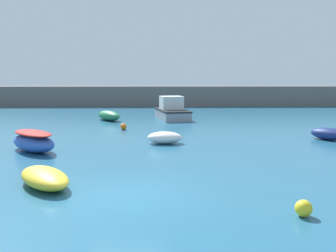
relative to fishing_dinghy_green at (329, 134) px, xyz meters
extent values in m
cube|color=#235B7A|center=(-10.38, -9.62, -0.44)|extent=(120.00, 120.00, 0.20)
cube|color=#66605B|center=(-10.38, 23.55, 0.82)|extent=(67.53, 2.70, 2.32)
ellipsoid|color=navy|center=(0.00, 0.00, 0.00)|extent=(2.08, 2.27, 0.68)
ellipsoid|color=#2D56B7|center=(-15.40, -2.90, 0.07)|extent=(3.18, 3.22, 0.82)
ellipsoid|color=red|center=(-15.40, -2.90, 0.53)|extent=(2.86, 2.90, 0.24)
ellipsoid|color=white|center=(-9.17, -0.97, -0.02)|extent=(1.88, 1.23, 0.63)
ellipsoid|color=yellow|center=(-13.13, -8.63, -0.04)|extent=(2.61, 2.93, 0.60)
ellipsoid|color=#287A4C|center=(-13.52, 9.27, 0.05)|extent=(2.62, 3.02, 0.78)
cube|color=gray|center=(-8.44, 10.12, 0.00)|extent=(2.93, 4.78, 0.68)
cube|color=black|center=(-8.44, 10.12, 0.41)|extent=(2.99, 4.87, 0.12)
cube|color=silver|center=(-8.51, 10.45, 0.94)|extent=(2.04, 2.02, 1.18)
sphere|color=yellow|center=(-5.73, -11.35, -0.12)|extent=(0.44, 0.44, 0.44)
sphere|color=orange|center=(-11.85, 4.13, -0.13)|extent=(0.41, 0.41, 0.41)
camera|label=1|loc=(-9.35, -20.43, 3.24)|focal=40.00mm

